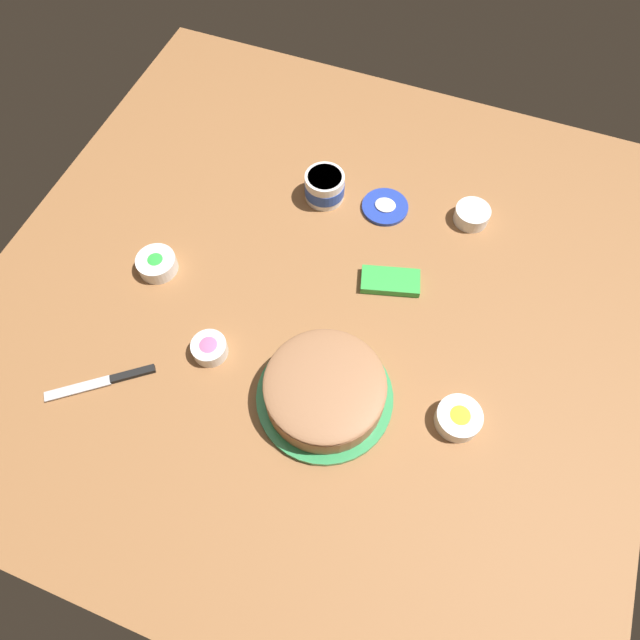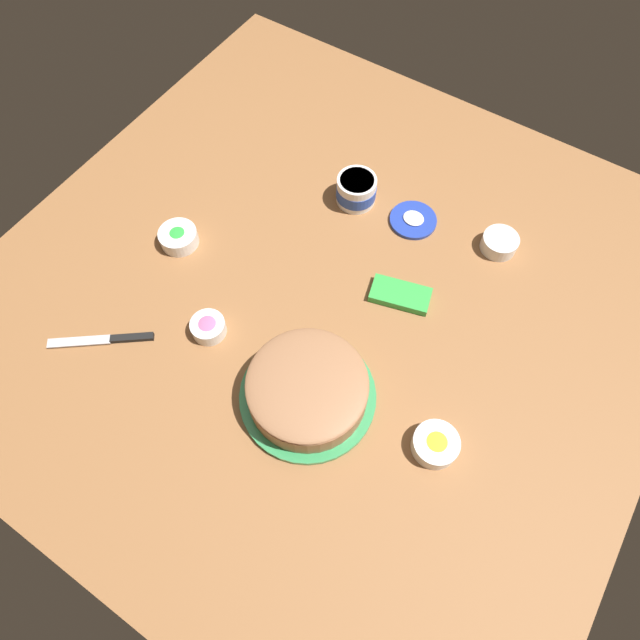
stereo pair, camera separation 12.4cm
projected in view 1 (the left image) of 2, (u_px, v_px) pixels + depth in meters
ground_plane at (318, 293)px, 1.32m from camera, size 1.54×1.54×0.00m
frosted_cake at (325, 391)px, 1.16m from camera, size 0.29×0.29×0.09m
frosting_tub at (325, 186)px, 1.43m from camera, size 0.10×0.10×0.07m
frosting_tub_lid at (385, 207)px, 1.44m from camera, size 0.12×0.12×0.02m
spreading_knife at (111, 380)px, 1.21m from camera, size 0.20×0.16×0.01m
sprinkle_bowl_yellow at (459, 418)px, 1.15m from camera, size 0.09×0.09×0.04m
sprinkle_bowl_orange at (472, 215)px, 1.41m from camera, size 0.09×0.09×0.04m
sprinkle_bowl_pink at (209, 348)px, 1.23m from camera, size 0.08×0.08×0.04m
sprinkle_bowl_green at (157, 263)px, 1.33m from camera, size 0.09×0.09×0.04m
candy_box_lower at (390, 281)px, 1.32m from camera, size 0.15×0.10×0.02m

